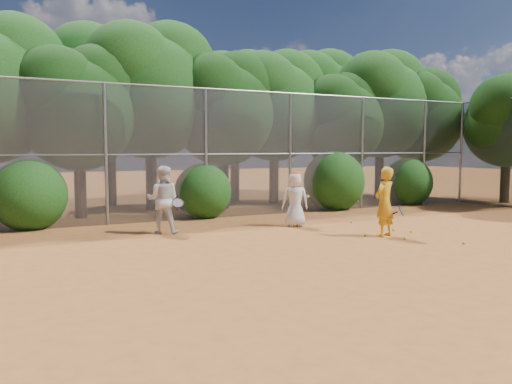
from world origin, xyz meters
TOP-DOWN VIEW (x-y plane):
  - ground at (0.00, 0.00)m, footprint 80.00×80.00m
  - fence_back at (-0.12, 6.00)m, footprint 20.05×0.09m
  - tree_2 at (-4.45, 7.83)m, footprint 3.99×3.47m
  - tree_3 at (-1.94, 8.84)m, footprint 4.89×4.26m
  - tree_4 at (0.55, 8.24)m, footprint 4.19×3.64m
  - tree_5 at (3.06, 9.04)m, footprint 4.51×3.92m
  - tree_6 at (5.55, 8.03)m, footprint 3.86×3.36m
  - tree_7 at (8.06, 8.64)m, footprint 4.77×4.14m
  - tree_8 at (10.05, 8.34)m, footprint 4.25×3.70m
  - tree_10 at (-2.93, 11.05)m, footprint 5.15×4.48m
  - tree_11 at (2.06, 10.64)m, footprint 4.64×4.03m
  - tree_12 at (6.56, 11.24)m, footprint 5.02×4.37m
  - tree_13 at (11.45, 5.03)m, footprint 3.86×3.36m
  - bush_0 at (-6.00, 6.30)m, footprint 2.00×2.00m
  - bush_1 at (-1.00, 6.30)m, footprint 1.80×1.80m
  - bush_2 at (4.00, 6.30)m, footprint 2.20×2.20m
  - bush_3 at (7.50, 6.30)m, footprint 1.90×1.90m
  - player_yellow at (1.81, 1.03)m, footprint 0.87×0.65m
  - player_teen at (0.66, 3.40)m, footprint 0.86×0.72m
  - player_white at (-2.95, 3.95)m, footprint 1.05×0.98m
  - ball_0 at (1.96, 0.46)m, footprint 0.07×0.07m
  - ball_1 at (2.53, 1.51)m, footprint 0.07×0.07m
  - ball_2 at (2.76, -0.57)m, footprint 0.07×0.07m
  - ball_3 at (2.78, 1.14)m, footprint 0.07×0.07m
  - ball_4 at (1.39, 1.24)m, footprint 0.07×0.07m
  - ball_5 at (2.46, 3.22)m, footprint 0.07×0.07m

SIDE VIEW (x-z plane):
  - ground at x=0.00m, z-range 0.00..0.00m
  - ball_0 at x=1.96m, z-range 0.00..0.07m
  - ball_1 at x=2.53m, z-range 0.00..0.07m
  - ball_2 at x=2.76m, z-range 0.00..0.07m
  - ball_3 at x=2.78m, z-range 0.00..0.07m
  - ball_4 at x=1.39m, z-range 0.00..0.07m
  - ball_5 at x=2.46m, z-range 0.00..0.07m
  - player_teen at x=0.66m, z-range 0.00..1.53m
  - player_yellow at x=1.81m, z-range 0.00..1.71m
  - player_white at x=-2.95m, z-range 0.00..1.73m
  - bush_1 at x=-1.00m, z-range 0.00..1.80m
  - bush_3 at x=7.50m, z-range 0.00..1.90m
  - bush_0 at x=-6.00m, z-range 0.00..2.00m
  - bush_2 at x=4.00m, z-range 0.00..2.20m
  - fence_back at x=-0.12m, z-range 0.04..4.06m
  - tree_6 at x=5.55m, z-range 0.82..6.11m
  - tree_13 at x=11.45m, z-range 0.82..6.11m
  - tree_2 at x=-4.45m, z-range 0.85..6.32m
  - tree_4 at x=0.55m, z-range 0.89..6.62m
  - tree_8 at x=10.05m, z-range 0.91..6.73m
  - tree_5 at x=3.06m, z-range 0.96..7.13m
  - tree_11 at x=2.06m, z-range 0.99..7.34m
  - tree_7 at x=8.06m, z-range 1.02..7.54m
  - tree_3 at x=-1.94m, z-range 1.04..7.75m
  - tree_12 at x=6.56m, z-range 1.07..7.95m
  - tree_10 at x=-2.93m, z-range 1.10..8.16m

